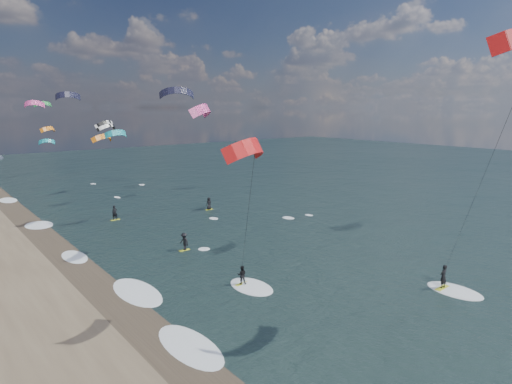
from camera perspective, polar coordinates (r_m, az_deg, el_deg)
ground at (r=29.59m, az=17.17°, el=-16.79°), size 260.00×260.00×0.00m
wet_sand_strip at (r=29.43m, az=-14.92°, el=-16.81°), size 3.00×240.00×0.00m
kitesurfer_near_b at (r=27.52m, az=-0.46°, el=-1.22°), size 6.89×8.62×12.64m
far_kitesurfers at (r=49.56m, az=-10.43°, el=-3.91°), size 13.10×16.35×1.82m
bg_kite_field at (r=71.42m, az=-21.63°, el=9.38°), size 11.93×70.24×9.95m
shoreline_surf at (r=33.81m, az=-16.46°, el=-13.09°), size 2.40×79.40×0.11m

